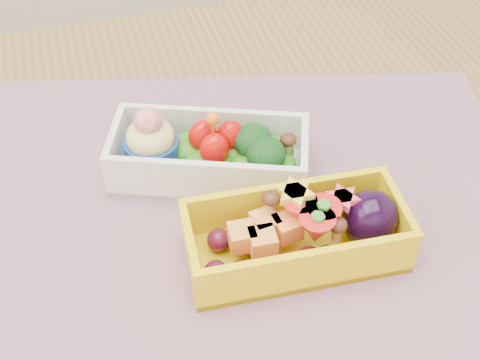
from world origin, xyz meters
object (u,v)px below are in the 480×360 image
object	(u,v)px
table	(218,310)
placemat	(234,215)
bento_white	(208,154)
bento_yellow	(301,234)

from	to	relation	value
table	placemat	xyz separation A→B (m)	(0.03, 0.03, 0.10)
bento_white	bento_yellow	bearing A→B (deg)	-45.76
bento_white	bento_yellow	xyz separation A→B (m)	(0.05, -0.12, 0.00)
table	bento_yellow	world-z (taller)	bento_yellow
placemat	bento_white	size ratio (longest dim) A/B	2.73
table	bento_white	distance (m)	0.15
bento_yellow	placemat	bearing A→B (deg)	128.93
placemat	bento_yellow	world-z (taller)	bento_yellow
placemat	bento_white	xyz separation A→B (m)	(-0.01, 0.06, 0.03)
table	bento_white	world-z (taller)	bento_white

